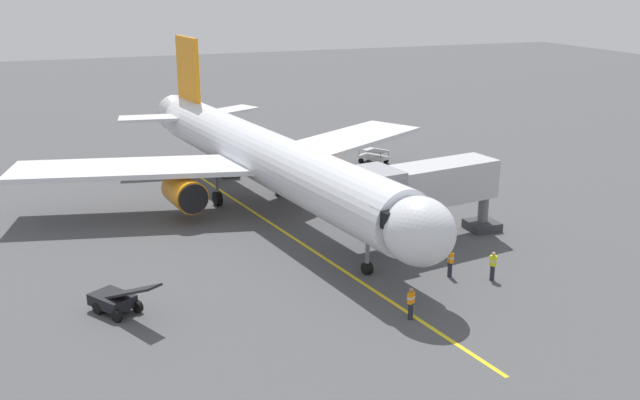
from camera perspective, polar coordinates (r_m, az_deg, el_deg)
ground_plane at (r=54.72m, az=-5.02°, el=-0.24°), size 220.00×220.00×0.00m
apron_lead_in_line at (r=47.45m, az=-2.23°, el=-2.97°), size 6.49×39.55×0.01m
airplane at (r=52.00m, az=-4.54°, el=3.42°), size 34.38×40.26×11.50m
jet_bridge at (r=45.43m, az=7.78°, el=0.94°), size 11.52×4.49×5.40m
ground_crew_marshaller at (r=41.70m, az=10.33°, el=-4.90°), size 0.27×0.41×1.71m
ground_crew_wing_walker at (r=41.72m, az=13.59°, el=-5.10°), size 0.45×0.47×1.71m
ground_crew_loader at (r=36.42m, az=7.24°, el=-8.13°), size 0.47×0.43×1.71m
baggage_cart_near_nose at (r=62.62m, az=-7.19°, el=2.58°), size 1.87×2.77×1.27m
baggage_cart_portside at (r=66.30m, az=4.28°, el=3.50°), size 2.55×2.95×1.27m
belt_loader_starboard_side at (r=38.32m, az=-15.93°, el=-7.64°), size 3.49×4.49×2.32m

